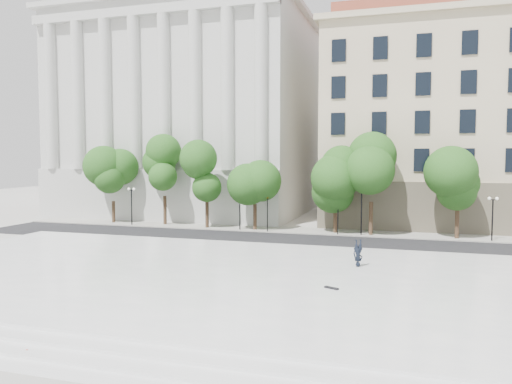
{
  "coord_description": "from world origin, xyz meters",
  "views": [
    {
      "loc": [
        10.78,
        -24.44,
        7.37
      ],
      "look_at": [
        0.28,
        10.0,
        4.85
      ],
      "focal_mm": 35.0,
      "sensor_mm": 36.0,
      "label": 1
    }
  ],
  "objects_px": {
    "traffic_light_west": "(267,194)",
    "traffic_light_east": "(338,196)",
    "skateboard": "(331,288)",
    "person_lying": "(358,263)"
  },
  "relations": [
    {
      "from": "traffic_light_west",
      "to": "skateboard",
      "type": "bearing_deg",
      "value": -65.85
    },
    {
      "from": "traffic_light_east",
      "to": "person_lying",
      "type": "relative_size",
      "value": 2.44
    },
    {
      "from": "person_lying",
      "to": "traffic_light_west",
      "type": "bearing_deg",
      "value": 92.41
    },
    {
      "from": "traffic_light_east",
      "to": "skateboard",
      "type": "bearing_deg",
      "value": -83.26
    },
    {
      "from": "person_lying",
      "to": "traffic_light_east",
      "type": "bearing_deg",
      "value": 70.67
    },
    {
      "from": "traffic_light_east",
      "to": "skateboard",
      "type": "xyz_separation_m",
      "value": [
        2.46,
        -20.86,
        -3.23
      ]
    },
    {
      "from": "traffic_light_west",
      "to": "traffic_light_east",
      "type": "relative_size",
      "value": 1.01
    },
    {
      "from": "traffic_light_west",
      "to": "person_lying",
      "type": "relative_size",
      "value": 2.46
    },
    {
      "from": "traffic_light_east",
      "to": "skateboard",
      "type": "relative_size",
      "value": 5.2
    },
    {
      "from": "person_lying",
      "to": "skateboard",
      "type": "bearing_deg",
      "value": -129.77
    }
  ]
}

